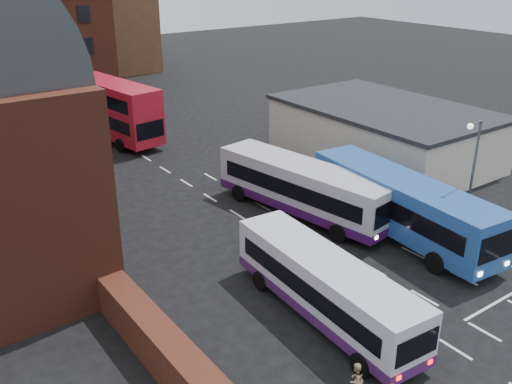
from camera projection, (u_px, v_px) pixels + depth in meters
ground at (382, 304)px, 26.32m from camera, size 180.00×180.00×0.00m
forecourt_wall at (163, 349)px, 21.98m from camera, size 1.20×10.00×1.80m
cream_building at (383, 132)px, 44.01m from camera, size 10.40×16.40×4.25m
castle_keep at (49, 24)px, 76.54m from camera, size 22.00×22.00×12.00m
bus_white_outbound at (325, 284)px, 24.79m from camera, size 3.15×10.69×2.88m
bus_white_inbound at (303, 185)px, 34.58m from camera, size 4.60×12.23×3.26m
bus_blue at (402, 203)px, 31.96m from camera, size 4.01×12.82×3.44m
bus_red_double at (108, 108)px, 48.77m from camera, size 4.59×12.87×5.04m
street_lamp at (471, 170)px, 30.53m from camera, size 1.42×0.42×7.01m
pedestrian_beige at (356, 379)px, 20.72m from camera, size 0.73×0.60×1.37m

